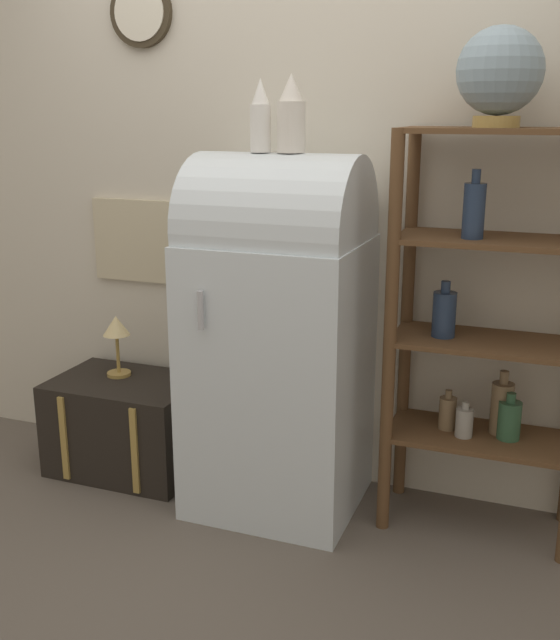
{
  "coord_description": "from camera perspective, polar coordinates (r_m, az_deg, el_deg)",
  "views": [
    {
      "loc": [
        1.04,
        -2.47,
        1.62
      ],
      "look_at": [
        0.01,
        0.25,
        0.81
      ],
      "focal_mm": 42.0,
      "sensor_mm": 36.0,
      "label": 1
    }
  ],
  "objects": [
    {
      "name": "ground_plane",
      "position": [
        3.13,
        -1.79,
        -15.57
      ],
      "size": [
        12.0,
        12.0,
        0.0
      ],
      "primitive_type": "plane",
      "color": "#60564C"
    },
    {
      "name": "wall_back",
      "position": [
        3.23,
        1.88,
        10.84
      ],
      "size": [
        7.0,
        0.09,
        2.7
      ],
      "color": "beige",
      "rests_on": "ground_plane"
    },
    {
      "name": "refrigerator",
      "position": [
        3.03,
        -0.13,
        -0.79
      ],
      "size": [
        0.67,
        0.64,
        1.47
      ],
      "color": "silver",
      "rests_on": "ground_plane"
    },
    {
      "name": "suitcase_trunk",
      "position": [
        3.57,
        -11.55,
        -7.81
      ],
      "size": [
        0.66,
        0.47,
        0.44
      ],
      "color": "black",
      "rests_on": "ground_plane"
    },
    {
      "name": "shelf_unit",
      "position": [
        2.93,
        15.53,
        -0.06
      ],
      "size": [
        0.73,
        0.36,
        1.56
      ],
      "color": "brown",
      "rests_on": "ground_plane"
    },
    {
      "name": "globe",
      "position": [
        2.8,
        16.4,
        17.63
      ],
      "size": [
        0.3,
        0.3,
        0.34
      ],
      "color": "#AD8942",
      "rests_on": "shelf_unit"
    },
    {
      "name": "vase_left",
      "position": [
        2.92,
        -1.49,
        15.12
      ],
      "size": [
        0.08,
        0.08,
        0.27
      ],
      "color": "white",
      "rests_on": "refrigerator"
    },
    {
      "name": "vase_center",
      "position": [
        2.88,
        0.86,
        15.27
      ],
      "size": [
        0.11,
        0.11,
        0.29
      ],
      "color": "silver",
      "rests_on": "refrigerator"
    },
    {
      "name": "desk_lamp",
      "position": [
        3.5,
        -12.35,
        -0.91
      ],
      "size": [
        0.12,
        0.12,
        0.29
      ],
      "color": "#AD8942",
      "rests_on": "suitcase_trunk"
    }
  ]
}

